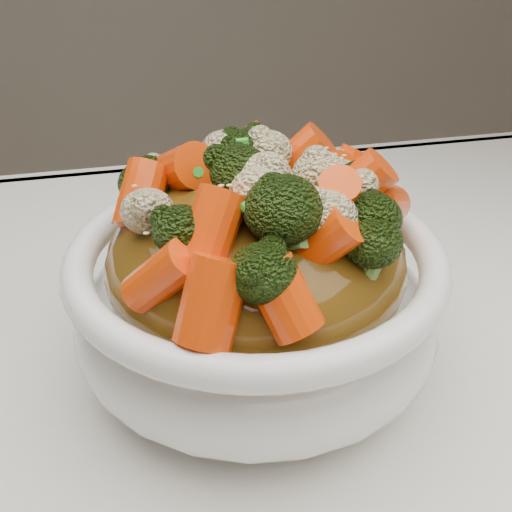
{
  "coord_description": "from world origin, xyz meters",
  "views": [
    {
      "loc": [
        -0.11,
        -0.25,
        1.02
      ],
      "look_at": [
        -0.04,
        0.05,
        0.83
      ],
      "focal_mm": 42.0,
      "sensor_mm": 36.0,
      "label": 1
    }
  ],
  "objects": [
    {
      "name": "scallions",
      "position": [
        -0.04,
        0.05,
        0.89
      ],
      "size": [
        0.18,
        0.18,
        0.02
      ],
      "primitive_type": null,
      "rotation": [
        0.0,
        0.0,
        0.35
      ],
      "color": "#289422",
      "rests_on": "sauce_base"
    },
    {
      "name": "cauliflower",
      "position": [
        -0.04,
        0.05,
        0.89
      ],
      "size": [
        0.23,
        0.23,
        0.04
      ],
      "primitive_type": null,
      "rotation": [
        0.0,
        0.0,
        0.35
      ],
      "color": "beige",
      "rests_on": "sauce_base"
    },
    {
      "name": "sauce_base",
      "position": [
        -0.04,
        0.05,
        0.83
      ],
      "size": [
        0.23,
        0.23,
        0.1
      ],
      "primitive_type": "ellipsoid",
      "rotation": [
        0.0,
        0.0,
        0.35
      ],
      "color": "#5A3C0F",
      "rests_on": "bowl"
    },
    {
      "name": "tablecloth",
      "position": [
        0.0,
        0.0,
        0.73
      ],
      "size": [
        1.2,
        0.8,
        0.04
      ],
      "primitive_type": "cube",
      "color": "white",
      "rests_on": "dining_table"
    },
    {
      "name": "sesame_seeds",
      "position": [
        -0.04,
        0.05,
        0.89
      ],
      "size": [
        0.21,
        0.21,
        0.01
      ],
      "primitive_type": null,
      "rotation": [
        0.0,
        0.0,
        0.35
      ],
      "color": "beige",
      "rests_on": "sauce_base"
    },
    {
      "name": "carrots",
      "position": [
        -0.04,
        0.05,
        0.89
      ],
      "size": [
        0.23,
        0.23,
        0.05
      ],
      "primitive_type": null,
      "rotation": [
        0.0,
        0.0,
        0.35
      ],
      "color": "#F24407",
      "rests_on": "sauce_base"
    },
    {
      "name": "broccoli",
      "position": [
        -0.04,
        0.05,
        0.89
      ],
      "size": [
        0.23,
        0.23,
        0.05
      ],
      "primitive_type": null,
      "rotation": [
        0.0,
        0.0,
        0.35
      ],
      "color": "black",
      "rests_on": "sauce_base"
    },
    {
      "name": "bowl",
      "position": [
        -0.04,
        0.05,
        0.8
      ],
      "size": [
        0.29,
        0.29,
        0.09
      ],
      "primitive_type": null,
      "rotation": [
        0.0,
        0.0,
        0.35
      ],
      "color": "white",
      "rests_on": "tablecloth"
    }
  ]
}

